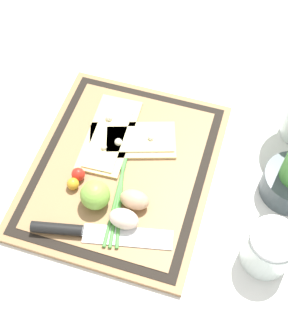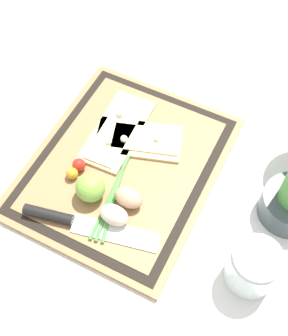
{
  "view_description": "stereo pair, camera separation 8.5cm",
  "coord_description": "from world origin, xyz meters",
  "px_view_note": "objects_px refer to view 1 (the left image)",
  "views": [
    {
      "loc": [
        0.48,
        0.2,
        0.85
      ],
      "look_at": [
        0.0,
        0.05,
        0.03
      ],
      "focal_mm": 50.0,
      "sensor_mm": 36.0,
      "label": 1
    },
    {
      "loc": [
        0.45,
        0.27,
        0.85
      ],
      "look_at": [
        0.0,
        0.05,
        0.03
      ],
      "focal_mm": 50.0,
      "sensor_mm": 36.0,
      "label": 2
    }
  ],
  "objects_px": {
    "pizza_slice_far": "(135,140)",
    "cherry_tomato_red": "(78,174)",
    "sauce_jar": "(268,249)",
    "pizza_slice_near": "(109,135)",
    "cherry_tomato_yellow": "(73,184)",
    "knife": "(78,231)",
    "egg_brown": "(135,200)",
    "lime": "(95,195)",
    "egg_pink": "(124,219)"
  },
  "relations": [
    {
      "from": "pizza_slice_far",
      "to": "cherry_tomato_red",
      "type": "distance_m",
      "value": 0.15
    },
    {
      "from": "sauce_jar",
      "to": "pizza_slice_near",
      "type": "bearing_deg",
      "value": -114.7
    },
    {
      "from": "cherry_tomato_red",
      "to": "cherry_tomato_yellow",
      "type": "height_order",
      "value": "cherry_tomato_red"
    },
    {
      "from": "knife",
      "to": "egg_brown",
      "type": "height_order",
      "value": "egg_brown"
    },
    {
      "from": "knife",
      "to": "lime",
      "type": "bearing_deg",
      "value": 172.48
    },
    {
      "from": "knife",
      "to": "cherry_tomato_red",
      "type": "height_order",
      "value": "cherry_tomato_red"
    },
    {
      "from": "pizza_slice_near",
      "to": "cherry_tomato_red",
      "type": "relative_size",
      "value": 7.57
    },
    {
      "from": "egg_pink",
      "to": "lime",
      "type": "height_order",
      "value": "lime"
    },
    {
      "from": "knife",
      "to": "cherry_tomato_yellow",
      "type": "height_order",
      "value": "cherry_tomato_yellow"
    },
    {
      "from": "pizza_slice_far",
      "to": "lime",
      "type": "relative_size",
      "value": 3.44
    },
    {
      "from": "pizza_slice_near",
      "to": "egg_brown",
      "type": "bearing_deg",
      "value": 36.18
    },
    {
      "from": "cherry_tomato_yellow",
      "to": "sauce_jar",
      "type": "height_order",
      "value": "sauce_jar"
    },
    {
      "from": "cherry_tomato_red",
      "to": "pizza_slice_far",
      "type": "bearing_deg",
      "value": 145.52
    },
    {
      "from": "sauce_jar",
      "to": "pizza_slice_far",
      "type": "bearing_deg",
      "value": -119.16
    },
    {
      "from": "pizza_slice_far",
      "to": "sauce_jar",
      "type": "relative_size",
      "value": 2.12
    },
    {
      "from": "pizza_slice_far",
      "to": "cherry_tomato_yellow",
      "type": "distance_m",
      "value": 0.17
    },
    {
      "from": "sauce_jar",
      "to": "knife",
      "type": "bearing_deg",
      "value": -80.01
    },
    {
      "from": "cherry_tomato_yellow",
      "to": "pizza_slice_near",
      "type": "bearing_deg",
      "value": 168.79
    },
    {
      "from": "egg_pink",
      "to": "cherry_tomato_yellow",
      "type": "relative_size",
      "value": 2.36
    },
    {
      "from": "egg_pink",
      "to": "cherry_tomato_red",
      "type": "height_order",
      "value": "egg_pink"
    },
    {
      "from": "cherry_tomato_yellow",
      "to": "sauce_jar",
      "type": "distance_m",
      "value": 0.4
    },
    {
      "from": "egg_brown",
      "to": "egg_pink",
      "type": "relative_size",
      "value": 1.0
    },
    {
      "from": "pizza_slice_far",
      "to": "cherry_tomato_red",
      "type": "xyz_separation_m",
      "value": [
        0.12,
        -0.08,
        0.01
      ]
    },
    {
      "from": "pizza_slice_far",
      "to": "cherry_tomato_red",
      "type": "height_order",
      "value": "cherry_tomato_red"
    },
    {
      "from": "knife",
      "to": "sauce_jar",
      "type": "xyz_separation_m",
      "value": [
        -0.06,
        0.35,
        0.02
      ]
    },
    {
      "from": "pizza_slice_near",
      "to": "lime",
      "type": "xyz_separation_m",
      "value": [
        0.16,
        0.03,
        0.02
      ]
    },
    {
      "from": "egg_pink",
      "to": "lime",
      "type": "xyz_separation_m",
      "value": [
        -0.03,
        -0.07,
        0.01
      ]
    },
    {
      "from": "egg_pink",
      "to": "cherry_tomato_red",
      "type": "relative_size",
      "value": 2.12
    },
    {
      "from": "knife",
      "to": "egg_pink",
      "type": "bearing_deg",
      "value": 120.32
    },
    {
      "from": "lime",
      "to": "egg_pink",
      "type": "bearing_deg",
      "value": 67.82
    },
    {
      "from": "egg_brown",
      "to": "lime",
      "type": "xyz_separation_m",
      "value": [
        0.02,
        -0.07,
        0.01
      ]
    },
    {
      "from": "pizza_slice_far",
      "to": "sauce_jar",
      "type": "distance_m",
      "value": 0.36
    },
    {
      "from": "pizza_slice_far",
      "to": "egg_pink",
      "type": "relative_size",
      "value": 3.47
    },
    {
      "from": "pizza_slice_near",
      "to": "sauce_jar",
      "type": "xyz_separation_m",
      "value": [
        0.17,
        0.37,
        0.02
      ]
    },
    {
      "from": "cherry_tomato_red",
      "to": "egg_brown",
      "type": "bearing_deg",
      "value": 79.01
    },
    {
      "from": "knife",
      "to": "cherry_tomato_yellow",
      "type": "relative_size",
      "value": 10.86
    },
    {
      "from": "egg_brown",
      "to": "egg_pink",
      "type": "height_order",
      "value": "same"
    },
    {
      "from": "pizza_slice_near",
      "to": "sauce_jar",
      "type": "relative_size",
      "value": 2.18
    },
    {
      "from": "knife",
      "to": "lime",
      "type": "relative_size",
      "value": 4.57
    },
    {
      "from": "pizza_slice_far",
      "to": "cherry_tomato_red",
      "type": "relative_size",
      "value": 7.36
    },
    {
      "from": "cherry_tomato_red",
      "to": "cherry_tomato_yellow",
      "type": "bearing_deg",
      "value": -5.62
    },
    {
      "from": "egg_brown",
      "to": "sauce_jar",
      "type": "xyz_separation_m",
      "value": [
        0.03,
        0.27,
        0.01
      ]
    },
    {
      "from": "pizza_slice_near",
      "to": "cherry_tomato_yellow",
      "type": "relative_size",
      "value": 8.41
    },
    {
      "from": "egg_pink",
      "to": "cherry_tomato_red",
      "type": "bearing_deg",
      "value": -120.0
    },
    {
      "from": "pizza_slice_near",
      "to": "pizza_slice_far",
      "type": "relative_size",
      "value": 1.03
    },
    {
      "from": "pizza_slice_near",
      "to": "lime",
      "type": "bearing_deg",
      "value": 10.24
    },
    {
      "from": "egg_pink",
      "to": "lime",
      "type": "distance_m",
      "value": 0.07
    },
    {
      "from": "cherry_tomato_red",
      "to": "sauce_jar",
      "type": "xyz_separation_m",
      "value": [
        0.05,
        0.4,
        0.01
      ]
    },
    {
      "from": "pizza_slice_near",
      "to": "knife",
      "type": "bearing_deg",
      "value": 4.73
    },
    {
      "from": "egg_pink",
      "to": "cherry_tomato_red",
      "type": "xyz_separation_m",
      "value": [
        -0.07,
        -0.12,
        -0.01
      ]
    }
  ]
}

